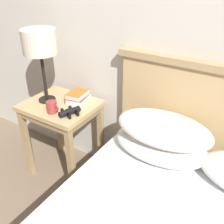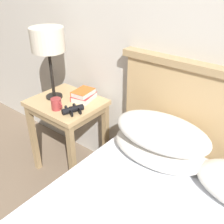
% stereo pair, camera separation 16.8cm
% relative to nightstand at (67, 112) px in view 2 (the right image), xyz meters
% --- Properties ---
extents(wall_back, '(8.00, 0.06, 2.60)m').
position_rel_nightstand_xyz_m(wall_back, '(0.62, 0.31, 0.73)').
color(wall_back, beige).
rests_on(wall_back, ground_plane).
extents(nightstand, '(0.54, 0.46, 0.67)m').
position_rel_nightstand_xyz_m(nightstand, '(0.00, 0.00, 0.00)').
color(nightstand, tan).
rests_on(nightstand, ground_plane).
extents(table_lamp, '(0.25, 0.25, 0.55)m').
position_rel_nightstand_xyz_m(table_lamp, '(-0.12, -0.01, 0.55)').
color(table_lamp, black).
rests_on(table_lamp, nightstand).
extents(book_on_nightstand, '(0.17, 0.20, 0.04)m').
position_rel_nightstand_xyz_m(book_on_nightstand, '(0.09, 0.11, 0.12)').
color(book_on_nightstand, silver).
rests_on(book_on_nightstand, nightstand).
extents(book_stacked_on_top, '(0.14, 0.18, 0.04)m').
position_rel_nightstand_xyz_m(book_stacked_on_top, '(0.09, 0.10, 0.16)').
color(book_stacked_on_top, silver).
rests_on(book_stacked_on_top, book_on_nightstand).
extents(binoculars_pair, '(0.16, 0.16, 0.05)m').
position_rel_nightstand_xyz_m(binoculars_pair, '(0.17, -0.09, 0.13)').
color(binoculars_pair, black).
rests_on(binoculars_pair, nightstand).
extents(coffee_mug, '(0.10, 0.08, 0.08)m').
position_rel_nightstand_xyz_m(coffee_mug, '(0.05, -0.13, 0.15)').
color(coffee_mug, '#993333').
rests_on(coffee_mug, nightstand).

